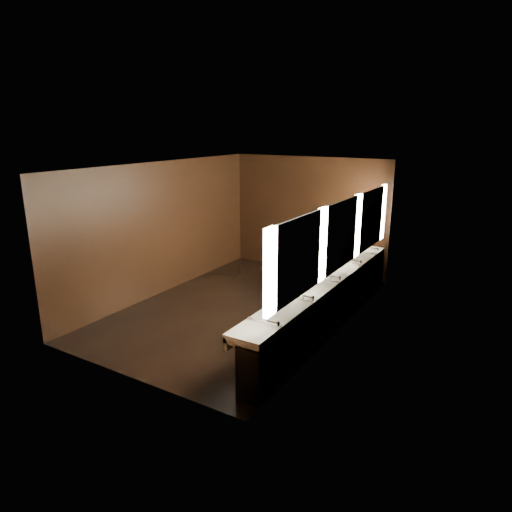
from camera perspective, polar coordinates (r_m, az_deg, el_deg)
The scene contains 10 objects.
floor at distance 9.12m, azimuth -1.73°, elevation -6.57°, with size 6.00×6.00×0.00m, color black.
ceiling at distance 8.45m, azimuth -1.89°, elevation 11.24°, with size 4.00×6.00×0.02m, color #2D2D2B.
wall_back at distance 11.26m, azimuth 6.57°, elevation 5.13°, with size 4.00×0.02×2.80m, color black.
wall_front at distance 6.48m, azimuth -16.41°, elevation -3.57°, with size 4.00×0.02×2.80m, color black.
wall_left at distance 9.89m, azimuth -11.59°, elevation 3.40°, with size 0.02×6.00×2.80m, color black.
wall_right at distance 7.81m, azimuth 10.61°, elevation 0.12°, with size 0.02×6.00×2.80m, color black.
sink_counter at distance 8.17m, azimuth 8.92°, elevation -5.79°, with size 0.55×5.40×1.01m.
mirror_band at distance 7.73m, azimuth 10.60°, elevation 2.64°, with size 0.06×5.03×1.15m.
person at distance 8.27m, azimuth 4.43°, elevation -2.66°, with size 0.63×0.41×1.72m, color #91C9D9.
trash_bin at distance 8.20m, azimuth 6.99°, elevation -7.47°, with size 0.32×0.32×0.50m, color black.
Camera 1 is at (4.60, -7.06, 3.49)m, focal length 32.00 mm.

